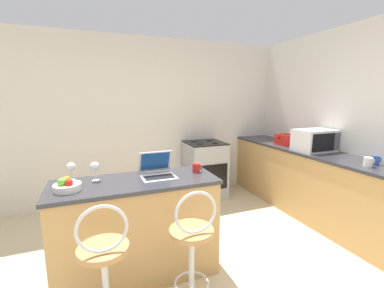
{
  "coord_description": "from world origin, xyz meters",
  "views": [
    {
      "loc": [
        -0.77,
        -1.66,
        1.68
      ],
      "look_at": [
        0.49,
        1.56,
        1.04
      ],
      "focal_mm": 24.0,
      "sensor_mm": 36.0,
      "label": 1
    }
  ],
  "objects_px": {
    "bar_stool_near": "(105,276)",
    "laptop": "(157,170)",
    "bar_stool_far": "(192,255)",
    "mug_white": "(368,162)",
    "microwave": "(315,140)",
    "mug_blue": "(376,160)",
    "toaster": "(286,139)",
    "mug_red": "(196,168)",
    "fruit_bowl": "(67,186)",
    "wine_glass_tall": "(71,167)",
    "wine_glass_short": "(95,167)",
    "stove_range": "(205,170)"
  },
  "relations": [
    {
      "from": "bar_stool_near",
      "to": "laptop",
      "type": "xyz_separation_m",
      "value": [
        0.53,
        0.65,
        0.51
      ]
    },
    {
      "from": "bar_stool_far",
      "to": "mug_white",
      "type": "height_order",
      "value": "mug_white"
    },
    {
      "from": "microwave",
      "to": "mug_blue",
      "type": "xyz_separation_m",
      "value": [
        0.02,
        -0.82,
        -0.1
      ]
    },
    {
      "from": "laptop",
      "to": "toaster",
      "type": "bearing_deg",
      "value": 20.81
    },
    {
      "from": "microwave",
      "to": "mug_red",
      "type": "height_order",
      "value": "microwave"
    },
    {
      "from": "bar_stool_near",
      "to": "toaster",
      "type": "relative_size",
      "value": 3.98
    },
    {
      "from": "toaster",
      "to": "mug_blue",
      "type": "xyz_separation_m",
      "value": [
        0.07,
        -1.34,
        -0.03
      ]
    },
    {
      "from": "microwave",
      "to": "bar_stool_far",
      "type": "bearing_deg",
      "value": -156.02
    },
    {
      "from": "bar_stool_far",
      "to": "fruit_bowl",
      "type": "bearing_deg",
      "value": 148.39
    },
    {
      "from": "bar_stool_near",
      "to": "microwave",
      "type": "bearing_deg",
      "value": 19.09
    },
    {
      "from": "wine_glass_tall",
      "to": "mug_white",
      "type": "relative_size",
      "value": 1.57
    },
    {
      "from": "microwave",
      "to": "toaster",
      "type": "xyz_separation_m",
      "value": [
        -0.04,
        0.53,
        -0.07
      ]
    },
    {
      "from": "wine_glass_short",
      "to": "stove_range",
      "type": "bearing_deg",
      "value": 40.02
    },
    {
      "from": "fruit_bowl",
      "to": "toaster",
      "type": "bearing_deg",
      "value": 17.87
    },
    {
      "from": "toaster",
      "to": "bar_stool_far",
      "type": "bearing_deg",
      "value": -145.13
    },
    {
      "from": "bar_stool_far",
      "to": "stove_range",
      "type": "height_order",
      "value": "bar_stool_far"
    },
    {
      "from": "microwave",
      "to": "toaster",
      "type": "bearing_deg",
      "value": 94.81
    },
    {
      "from": "bar_stool_far",
      "to": "stove_range",
      "type": "bearing_deg",
      "value": 63.56
    },
    {
      "from": "bar_stool_far",
      "to": "toaster",
      "type": "relative_size",
      "value": 3.98
    },
    {
      "from": "bar_stool_near",
      "to": "laptop",
      "type": "relative_size",
      "value": 3.29
    },
    {
      "from": "bar_stool_far",
      "to": "fruit_bowl",
      "type": "xyz_separation_m",
      "value": [
        -0.87,
        0.53,
        0.49
      ]
    },
    {
      "from": "microwave",
      "to": "wine_glass_tall",
      "type": "distance_m",
      "value": 3.07
    },
    {
      "from": "bar_stool_near",
      "to": "bar_stool_far",
      "type": "xyz_separation_m",
      "value": [
        0.63,
        0.0,
        0.0
      ]
    },
    {
      "from": "laptop",
      "to": "wine_glass_short",
      "type": "height_order",
      "value": "laptop"
    },
    {
      "from": "wine_glass_short",
      "to": "bar_stool_far",
      "type": "bearing_deg",
      "value": -47.65
    },
    {
      "from": "bar_stool_near",
      "to": "stove_range",
      "type": "bearing_deg",
      "value": 51.68
    },
    {
      "from": "microwave",
      "to": "mug_red",
      "type": "relative_size",
      "value": 5.88
    },
    {
      "from": "mug_white",
      "to": "bar_stool_near",
      "type": "bearing_deg",
      "value": -176.98
    },
    {
      "from": "bar_stool_far",
      "to": "mug_white",
      "type": "relative_size",
      "value": 9.84
    },
    {
      "from": "laptop",
      "to": "mug_red",
      "type": "bearing_deg",
      "value": -2.23
    },
    {
      "from": "stove_range",
      "to": "mug_blue",
      "type": "height_order",
      "value": "mug_blue"
    },
    {
      "from": "laptop",
      "to": "bar_stool_near",
      "type": "bearing_deg",
      "value": -129.27
    },
    {
      "from": "wine_glass_tall",
      "to": "mug_blue",
      "type": "bearing_deg",
      "value": -11.59
    },
    {
      "from": "bar_stool_near",
      "to": "microwave",
      "type": "distance_m",
      "value": 3.07
    },
    {
      "from": "stove_range",
      "to": "mug_red",
      "type": "bearing_deg",
      "value": -117.09
    },
    {
      "from": "bar_stool_near",
      "to": "mug_blue",
      "type": "relative_size",
      "value": 9.91
    },
    {
      "from": "wine_glass_tall",
      "to": "bar_stool_far",
      "type": "bearing_deg",
      "value": -43.45
    },
    {
      "from": "wine_glass_short",
      "to": "wine_glass_tall",
      "type": "relative_size",
      "value": 1.05
    },
    {
      "from": "fruit_bowl",
      "to": "wine_glass_short",
      "type": "height_order",
      "value": "wine_glass_short"
    },
    {
      "from": "laptop",
      "to": "stove_range",
      "type": "relative_size",
      "value": 0.33
    },
    {
      "from": "stove_range",
      "to": "wine_glass_tall",
      "type": "xyz_separation_m",
      "value": [
        -1.92,
        -1.36,
        0.59
      ]
    },
    {
      "from": "bar_stool_near",
      "to": "wine_glass_short",
      "type": "distance_m",
      "value": 0.92
    },
    {
      "from": "fruit_bowl",
      "to": "wine_glass_tall",
      "type": "xyz_separation_m",
      "value": [
        0.02,
        0.27,
        0.08
      ]
    },
    {
      "from": "laptop",
      "to": "wine_glass_short",
      "type": "xyz_separation_m",
      "value": [
        -0.55,
        0.06,
        0.07
      ]
    },
    {
      "from": "microwave",
      "to": "stove_range",
      "type": "xyz_separation_m",
      "value": [
        -1.14,
        1.17,
        -0.62
      ]
    },
    {
      "from": "bar_stool_near",
      "to": "microwave",
      "type": "xyz_separation_m",
      "value": [
        2.85,
        0.98,
        0.6
      ]
    },
    {
      "from": "laptop",
      "to": "fruit_bowl",
      "type": "relative_size",
      "value": 1.48
    },
    {
      "from": "bar_stool_far",
      "to": "stove_range",
      "type": "xyz_separation_m",
      "value": [
        1.07,
        2.16,
        -0.02
      ]
    },
    {
      "from": "microwave",
      "to": "mug_red",
      "type": "bearing_deg",
      "value": -169.64
    },
    {
      "from": "toaster",
      "to": "wine_glass_tall",
      "type": "xyz_separation_m",
      "value": [
        -3.02,
        -0.71,
        0.04
      ]
    }
  ]
}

